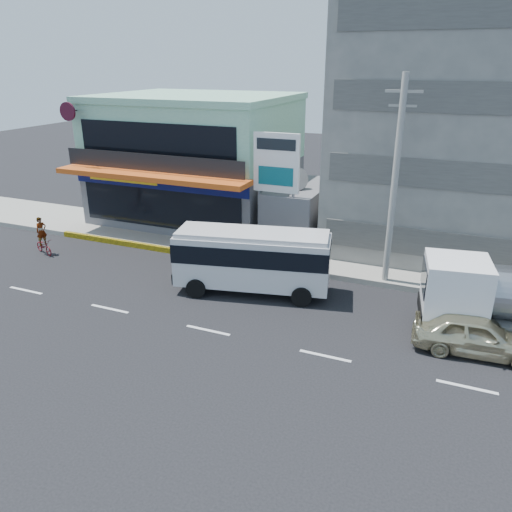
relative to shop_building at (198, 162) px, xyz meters
The scene contains 11 objects.
ground 16.57m from the shop_building, 60.16° to the right, with size 120.00×120.00×0.00m, color black.
sidewalk 14.27m from the shop_building, 18.88° to the right, with size 70.00×5.00×0.30m, color gray.
shop_building is the anchor object (origin of this frame).
concrete_building 18.28m from the shop_building, ahead, with size 16.00×12.00×14.00m, color gray.
gap_structure 8.53m from the shop_building, 13.67° to the right, with size 3.00×6.00×3.50m, color #4E4E54.
satellite_dish 8.54m from the shop_building, 20.21° to the right, with size 1.50×1.50×0.15m, color slate.
billboard 8.92m from the shop_building, 32.32° to the right, with size 2.60×0.18×6.90m.
utility_pole_near 15.50m from the shop_building, 25.06° to the right, with size 1.60×0.30×10.00m.
minibus 12.94m from the shop_building, 49.88° to the right, with size 7.61×3.81×3.05m.
sedan 21.73m from the shop_building, 32.27° to the right, with size 1.87×4.64×1.58m, color beige.
motorcycle_rider 11.37m from the shop_building, 116.69° to the right, with size 1.81×1.15×2.19m.
Camera 1 is at (8.83, -15.95, 10.43)m, focal length 35.00 mm.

